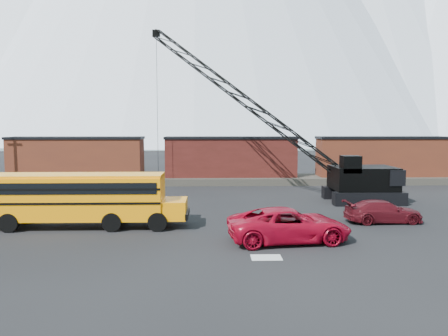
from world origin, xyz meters
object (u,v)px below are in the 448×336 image
object	(u,v)px
school_bus	(84,197)
red_pickup	(289,225)
crawler_crane	(240,97)
maroon_suv	(383,211)

from	to	relation	value
school_bus	red_pickup	distance (m)	12.15
crawler_crane	school_bus	bearing A→B (deg)	-128.68
red_pickup	maroon_suv	xyz separation A→B (m)	(6.68, 4.32, -0.19)
school_bus	crawler_crane	distance (m)	17.45
school_bus	maroon_suv	xyz separation A→B (m)	(18.27, 0.79, -1.10)
maroon_suv	crawler_crane	bearing A→B (deg)	32.31
school_bus	crawler_crane	world-z (taller)	crawler_crane
red_pickup	crawler_crane	size ratio (longest dim) A/B	0.31
red_pickup	maroon_suv	size ratio (longest dim) A/B	1.34
maroon_suv	crawler_crane	size ratio (longest dim) A/B	0.23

